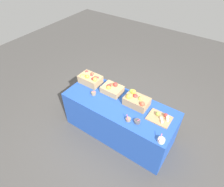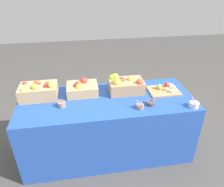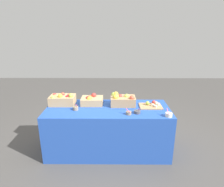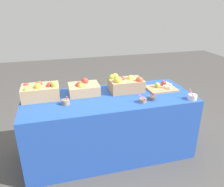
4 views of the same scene
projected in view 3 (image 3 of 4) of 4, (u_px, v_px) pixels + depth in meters
name	position (u px, v px, depth m)	size (l,w,h in m)	color
ground_plane	(108.00, 149.00, 3.21)	(10.00, 10.00, 0.00)	#474442
table	(108.00, 129.00, 3.09)	(1.90, 0.76, 0.74)	#234CAD
apple_crate_left	(63.00, 99.00, 3.10)	(0.39, 0.26, 0.20)	tan
apple_crate_middle	(92.00, 100.00, 3.12)	(0.34, 0.26, 0.17)	tan
apple_crate_right	(122.00, 100.00, 3.07)	(0.39, 0.26, 0.20)	tan
cutting_board_back	(151.00, 105.00, 3.04)	(0.34, 0.26, 0.08)	tan
sample_bowl_near	(137.00, 112.00, 2.79)	(0.09, 0.09, 0.09)	#4C4C51
sample_bowl_mid	(76.00, 108.00, 2.90)	(0.08, 0.08, 0.10)	gray
sample_bowl_far	(169.00, 115.00, 2.68)	(0.10, 0.10, 0.11)	silver
sample_bowl_extra	(129.00, 113.00, 2.75)	(0.09, 0.09, 0.09)	gray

